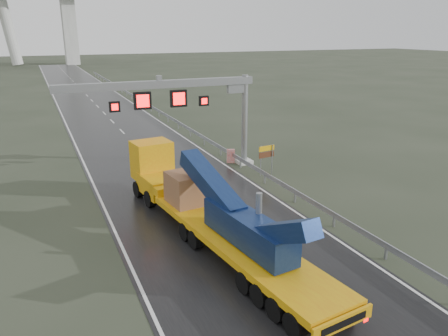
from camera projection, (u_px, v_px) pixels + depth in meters
name	position (u px, v px, depth m)	size (l,w,h in m)	color
ground	(287.00, 301.00, 17.74)	(400.00, 400.00, 0.00)	#2A3122
road	(112.00, 121.00, 52.66)	(11.00, 200.00, 0.02)	black
guardrail	(187.00, 128.00, 46.06)	(0.20, 140.00, 1.40)	#93979B
sign_gantry	(187.00, 99.00, 32.57)	(14.90, 1.20, 7.42)	#BCBCB7
heavy_haul_truck	(198.00, 201.00, 23.68)	(4.90, 18.59, 4.33)	orange
exit_sign_pair	(267.00, 154.00, 32.73)	(1.36, 0.23, 2.33)	gray
striped_barrier	(231.00, 156.00, 36.17)	(0.66, 0.36, 1.12)	red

